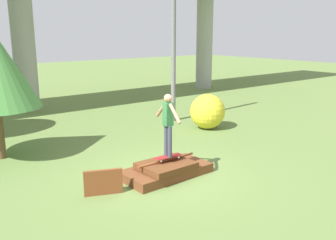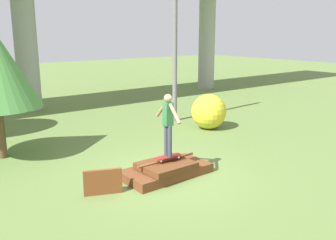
# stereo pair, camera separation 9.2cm
# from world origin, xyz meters

# --- Properties ---
(ground_plane) EXTENTS (80.00, 80.00, 0.00)m
(ground_plane) POSITION_xyz_m (0.00, 0.00, 0.00)
(ground_plane) COLOR olive
(scrap_pile) EXTENTS (2.44, 1.28, 0.48)m
(scrap_pile) POSITION_xyz_m (-0.02, -0.02, 0.18)
(scrap_pile) COLOR brown
(scrap_pile) RESTS_ON ground_plane
(scrap_plank_loose) EXTENTS (0.89, 0.43, 0.63)m
(scrap_plank_loose) POSITION_xyz_m (-1.94, -0.01, 0.31)
(scrap_plank_loose) COLOR brown
(scrap_plank_loose) RESTS_ON ground_plane
(skateboard) EXTENTS (0.82, 0.29, 0.09)m
(skateboard) POSITION_xyz_m (0.02, -0.04, 0.56)
(skateboard) COLOR maroon
(skateboard) RESTS_ON scrap_pile
(skater) EXTENTS (0.24, 1.15, 1.69)m
(skater) POSITION_xyz_m (0.02, -0.04, 1.56)
(skater) COLOR #383D4C
(skater) RESTS_ON skateboard
(utility_pole) EXTENTS (1.30, 0.20, 6.73)m
(utility_pole) POSITION_xyz_m (4.25, 4.97, 3.49)
(utility_pole) COLOR slate
(utility_pole) RESTS_ON ground_plane
(bush_yellow_flowering) EXTENTS (1.41, 1.41, 1.41)m
(bush_yellow_flowering) POSITION_xyz_m (4.46, 3.04, 0.71)
(bush_yellow_flowering) COLOR gold
(bush_yellow_flowering) RESTS_ON ground_plane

